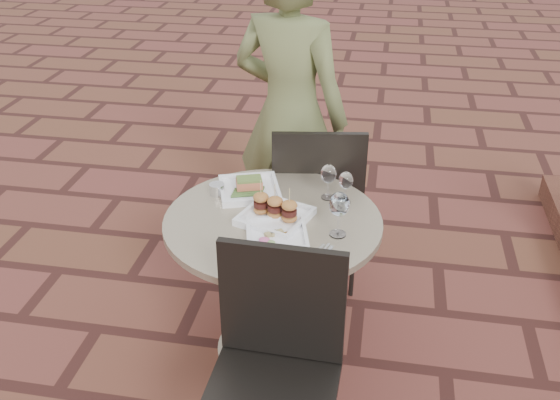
% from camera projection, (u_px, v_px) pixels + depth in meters
% --- Properties ---
extents(ground, '(60.00, 60.00, 0.00)m').
position_uv_depth(ground, '(264.00, 350.00, 2.93)').
color(ground, '#582823').
rests_on(ground, ground).
extents(cafe_table, '(0.90, 0.90, 0.73)m').
position_uv_depth(cafe_table, '(273.00, 267.00, 2.68)').
color(cafe_table, gray).
rests_on(cafe_table, ground).
extents(chair_far, '(0.50, 0.50, 0.93)m').
position_uv_depth(chair_far, '(317.00, 195.00, 3.10)').
color(chair_far, black).
rests_on(chair_far, ground).
extents(chair_near, '(0.45, 0.45, 0.93)m').
position_uv_depth(chair_near, '(276.00, 356.00, 2.12)').
color(chair_near, black).
rests_on(chair_near, ground).
extents(diner, '(0.72, 0.58, 1.71)m').
position_uv_depth(diner, '(290.00, 116.00, 3.19)').
color(diner, '#5D6336').
rests_on(diner, ground).
extents(plate_salmon, '(0.32, 0.32, 0.07)m').
position_uv_depth(plate_salmon, '(249.00, 188.00, 2.74)').
color(plate_salmon, white).
rests_on(plate_salmon, cafe_table).
extents(plate_sliders, '(0.32, 0.32, 0.16)m').
position_uv_depth(plate_sliders, '(275.00, 212.00, 2.53)').
color(plate_sliders, white).
rests_on(plate_sliders, cafe_table).
extents(plate_tuna, '(0.28, 0.28, 0.03)m').
position_uv_depth(plate_tuna, '(277.00, 234.00, 2.43)').
color(plate_tuna, white).
rests_on(plate_tuna, cafe_table).
extents(wine_glass_right, '(0.08, 0.08, 0.19)m').
position_uv_depth(wine_glass_right, '(339.00, 205.00, 2.39)').
color(wine_glass_right, white).
rests_on(wine_glass_right, cafe_table).
extents(wine_glass_mid, '(0.07, 0.07, 0.16)m').
position_uv_depth(wine_glass_mid, '(328.00, 175.00, 2.65)').
color(wine_glass_mid, white).
rests_on(wine_glass_mid, cafe_table).
extents(wine_glass_far, '(0.06, 0.06, 0.14)m').
position_uv_depth(wine_glass_far, '(346.00, 181.00, 2.63)').
color(wine_glass_far, white).
rests_on(wine_glass_far, cafe_table).
extents(steel_ramekin, '(0.08, 0.08, 0.05)m').
position_uv_depth(steel_ramekin, '(217.00, 189.00, 2.73)').
color(steel_ramekin, silver).
rests_on(steel_ramekin, cafe_table).
extents(cutlery_set, '(0.15, 0.23, 0.00)m').
position_uv_depth(cutlery_set, '(318.00, 258.00, 2.31)').
color(cutlery_set, silver).
rests_on(cutlery_set, cafe_table).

